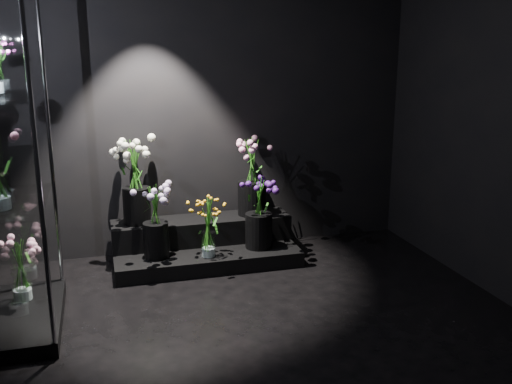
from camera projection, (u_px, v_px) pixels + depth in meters
name	position (u px, v px, depth m)	size (l,w,h in m)	color
floor	(264.00, 344.00, 3.85)	(4.00, 4.00, 0.00)	black
wall_back	(205.00, 106.00, 5.36)	(4.00, 4.00, 0.00)	black
wall_front	(463.00, 246.00, 1.63)	(4.00, 4.00, 0.00)	black
display_riser	(204.00, 243.00, 5.34)	(1.67, 0.74, 0.37)	black
bouquet_orange_bells	(208.00, 227.00, 4.98)	(0.31, 0.31, 0.52)	white
bouquet_lilac	(155.00, 214.00, 4.94)	(0.50, 0.50, 0.66)	black
bouquet_purple	(259.00, 209.00, 5.19)	(0.41, 0.41, 0.66)	black
bouquet_cream_roses	(135.00, 175.00, 5.11)	(0.45, 0.45, 0.78)	black
bouquet_pink_roses	(252.00, 173.00, 5.40)	(0.48, 0.48, 0.74)	black
bouquet_case_base_pink	(20.00, 269.00, 4.20)	(0.35, 0.35, 0.47)	white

